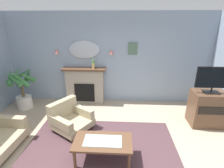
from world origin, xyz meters
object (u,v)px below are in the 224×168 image
Objects in this scene: wall_mirror at (84,50)px; potted_plant_tall_palm at (22,87)px; tv_flatscreen at (214,79)px; mantel_vase_centre at (93,63)px; armchair_beside_couch at (70,118)px; wall_sconce_left at (57,51)px; fireplace at (85,86)px; wall_sconce_right at (111,52)px; coffee_table at (103,143)px; framed_picture at (133,49)px; tv_cabinet at (207,108)px.

potted_plant_tall_palm is at bearing -159.46° from wall_mirror.
tv_flatscreen reaches higher than potted_plant_tall_palm.
armchair_beside_couch is (-0.39, -1.50, -1.04)m from mantel_vase_centre.
wall_sconce_left reaches higher than tv_flatscreen.
potted_plant_tall_palm is at bearing -163.51° from fireplace.
wall_sconce_right reaches higher than coffee_table.
wall_sconce_right reaches higher than mantel_vase_centre.
wall_sconce_left is 0.11× the size of potted_plant_tall_palm.
wall_mirror is (-0.30, 0.17, 0.37)m from mantel_vase_centre.
tv_cabinet is (1.87, -1.28, -1.30)m from framed_picture.
potted_plant_tall_palm is (-2.10, -0.50, -0.64)m from mantel_vase_centre.
tv_flatscreen reaches higher than coffee_table.
armchair_beside_couch is at bearing -133.31° from framed_picture.
mantel_vase_centre is 2.41× the size of wall_sconce_right.
coffee_table is 3.00m from tv_flatscreen.
tv_cabinet is at bearing -16.10° from wall_sconce_left.
fireplace is 1.51× the size of tv_cabinet.
wall_sconce_right is 0.16× the size of tv_cabinet.
wall_sconce_right is at bearing 13.26° from potted_plant_tall_palm.
fireplace is at bearing -174.23° from framed_picture.
fireplace is 4.02× the size of mantel_vase_centre.
tv_cabinet is (3.37, -1.27, -1.26)m from wall_mirror.
tv_flatscreen is (0.00, -0.02, 0.80)m from tv_cabinet.
tv_cabinet is (3.37, -1.13, -0.12)m from fireplace.
wall_sconce_right is 0.13× the size of coffee_table.
fireplace is at bearing 174.61° from mantel_vase_centre.
tv_flatscreen is at bearing -20.03° from mantel_vase_centre.
wall_sconce_right is 2.89m from coffee_table.
wall_sconce_left is 4.55m from tv_cabinet.
wall_sconce_left is 0.13× the size of coffee_table.
tv_cabinet is 1.07× the size of tv_flatscreen.
tv_flatscreen is at bearing 28.29° from coffee_table.
wall_mirror is 3.08m from coffee_table.
wall_mirror is 2.17m from potted_plant_tall_palm.
fireplace is at bearing 16.49° from potted_plant_tall_palm.
tv_flatscreen is (3.45, 0.38, 0.94)m from armchair_beside_couch.
mantel_vase_centre is at bearing -167.69° from wall_sconce_right.
armchair_beside_couch is at bearing 133.49° from coffee_table.
framed_picture is at bearing 145.19° from tv_flatscreen.
mantel_vase_centre is 2.41× the size of wall_sconce_left.
wall_sconce_right is 0.17× the size of tv_flatscreen.
armchair_beside_couch is 1.25× the size of tv_cabinet.
wall_mirror reaches higher than fireplace.
coffee_table is (0.54, -2.48, -0.96)m from mantel_vase_centre.
framed_picture is (2.35, 0.06, 0.09)m from wall_sconce_left.
coffee_table is (-0.01, -2.60, -1.28)m from wall_sconce_right.
mantel_vase_centre is 0.35× the size of wall_mirror.
armchair_beside_couch is 1.34× the size of tv_flatscreen.
wall_sconce_right reaches higher than tv_flatscreen.
wall_mirror reaches higher than tv_cabinet.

